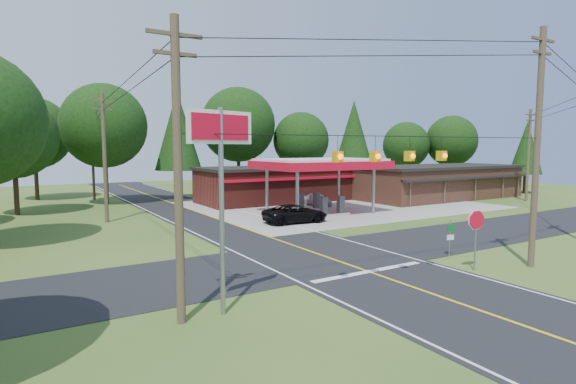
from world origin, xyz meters
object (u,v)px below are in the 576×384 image
suv_car (295,214)px  sedan_car (317,199)px  big_stop_sign (221,161)px  octagonal_stop_sign (476,224)px  gas_canopy (320,166)px

suv_car → sedan_car: (7.50, 7.66, -0.08)m
big_stop_sign → octagonal_stop_sign: (12.50, -1.00, -3.16)m
sedan_car → octagonal_stop_sign: bearing=-104.9°
sedan_car → big_stop_sign: big_stop_sign is taller
suv_car → sedan_car: size_ratio=1.39×
suv_car → octagonal_stop_sign: (0.00, -16.01, 1.52)m
gas_canopy → octagonal_stop_sign: size_ratio=3.59×
big_stop_sign → gas_canopy: bearing=46.7°
gas_canopy → octagonal_stop_sign: 19.65m
suv_car → sedan_car: 10.72m
gas_canopy → sedan_car: (3.00, 4.66, -3.64)m
suv_car → big_stop_sign: 20.09m
suv_car → octagonal_stop_sign: 16.09m
sedan_car → octagonal_stop_sign: 24.89m
sedan_car → octagonal_stop_sign: size_ratio=1.25×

